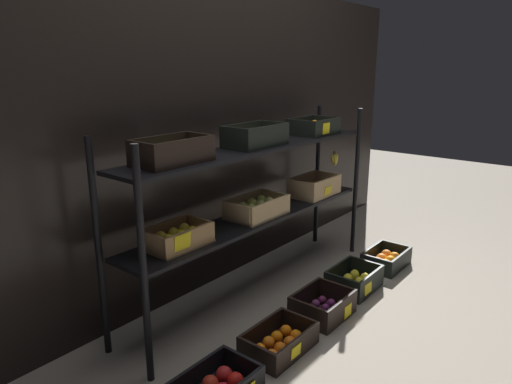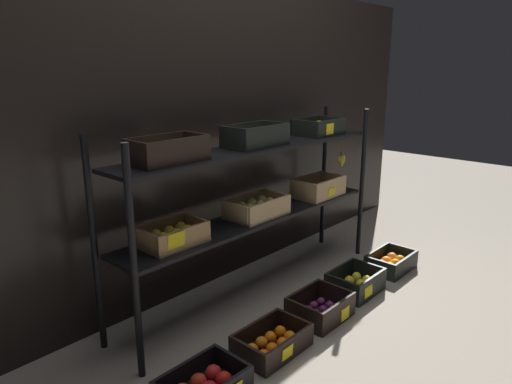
% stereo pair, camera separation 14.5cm
% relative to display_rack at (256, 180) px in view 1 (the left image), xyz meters
% --- Properties ---
extents(ground_plane, '(10.00, 10.00, 0.00)m').
position_rel_display_rack_xyz_m(ground_plane, '(-0.00, 0.00, -0.71)').
color(ground_plane, gray).
extents(storefront_wall, '(4.28, 0.12, 1.84)m').
position_rel_display_rack_xyz_m(storefront_wall, '(-0.00, 0.36, 0.21)').
color(storefront_wall, black).
rests_on(storefront_wall, ground_plane).
extents(display_rack, '(2.00, 0.36, 1.06)m').
position_rel_display_rack_xyz_m(display_rack, '(0.00, 0.00, 0.00)').
color(display_rack, black).
rests_on(display_rack, ground_plane).
extents(crate_ground_tangerine, '(0.36, 0.24, 0.11)m').
position_rel_display_rack_xyz_m(crate_ground_tangerine, '(-0.41, -0.47, -0.66)').
color(crate_ground_tangerine, black).
rests_on(crate_ground_tangerine, ground_plane).
extents(crate_ground_plum, '(0.32, 0.26, 0.14)m').
position_rel_display_rack_xyz_m(crate_ground_plum, '(0.01, -0.47, -0.66)').
color(crate_ground_plum, black).
rests_on(crate_ground_plum, ground_plane).
extents(crate_ground_lemon, '(0.33, 0.25, 0.14)m').
position_rel_display_rack_xyz_m(crate_ground_lemon, '(0.40, -0.46, -0.65)').
color(crate_ground_lemon, black).
rests_on(crate_ground_lemon, ground_plane).
extents(crate_ground_orange, '(0.34, 0.23, 0.12)m').
position_rel_display_rack_xyz_m(crate_ground_orange, '(0.85, -0.47, -0.66)').
color(crate_ground_orange, black).
rests_on(crate_ground_orange, ground_plane).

